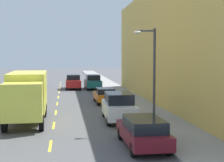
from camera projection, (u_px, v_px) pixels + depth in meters
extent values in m
plane|color=#4C4C4F|center=(59.00, 94.00, 39.62)|extent=(160.00, 160.00, 0.00)
cube|color=gray|center=(122.00, 94.00, 38.60)|extent=(3.20, 120.00, 0.14)
cube|color=yellow|center=(50.00, 146.00, 16.90)|extent=(0.14, 2.20, 0.01)
cube|color=yellow|center=(54.00, 125.00, 21.84)|extent=(0.14, 2.20, 0.01)
cube|color=yellow|center=(56.00, 112.00, 26.78)|extent=(0.14, 2.20, 0.01)
cube|color=yellow|center=(57.00, 104.00, 31.72)|extent=(0.14, 2.20, 0.01)
cube|color=yellow|center=(58.00, 97.00, 36.66)|extent=(0.14, 2.20, 0.01)
cube|color=yellow|center=(59.00, 92.00, 41.60)|extent=(0.14, 2.20, 0.01)
cube|color=yellow|center=(60.00, 88.00, 46.54)|extent=(0.14, 2.20, 0.01)
cube|color=yellow|center=(60.00, 85.00, 51.48)|extent=(0.14, 2.20, 0.01)
cube|color=yellow|center=(61.00, 83.00, 56.42)|extent=(0.14, 2.20, 0.01)
cube|color=tan|center=(207.00, 45.00, 31.20)|extent=(10.00, 36.00, 10.82)
cylinder|color=#38383D|center=(154.00, 78.00, 20.59)|extent=(0.16, 0.16, 5.95)
cylinder|color=#38383D|center=(146.00, 31.00, 20.30)|extent=(1.10, 0.10, 0.10)
ellipsoid|color=silver|center=(137.00, 32.00, 20.24)|extent=(0.44, 0.28, 0.20)
cube|color=#D8D84C|center=(28.00, 91.00, 23.95)|extent=(2.54, 5.82, 2.64)
cube|color=#D8D84C|center=(23.00, 102.00, 20.00)|extent=(2.35, 1.96, 2.20)
cube|color=black|center=(21.00, 95.00, 19.07)|extent=(2.02, 0.13, 0.97)
cube|color=black|center=(31.00, 107.00, 26.82)|extent=(2.40, 0.22, 0.24)
cylinder|color=black|center=(4.00, 124.00, 19.87)|extent=(0.30, 0.97, 0.96)
cylinder|color=black|center=(41.00, 123.00, 20.21)|extent=(0.30, 0.97, 0.96)
cylinder|color=black|center=(16.00, 109.00, 25.54)|extent=(0.30, 0.97, 0.96)
cylinder|color=black|center=(45.00, 108.00, 25.88)|extent=(0.30, 0.97, 0.96)
cylinder|color=black|center=(14.00, 111.00, 24.46)|extent=(0.30, 0.97, 0.96)
cylinder|color=black|center=(44.00, 110.00, 24.80)|extent=(0.30, 0.97, 0.96)
cube|color=orange|center=(105.00, 96.00, 32.13)|extent=(1.85, 4.52, 0.60)
cube|color=black|center=(105.00, 91.00, 31.86)|extent=(1.61, 2.18, 0.50)
cylinder|color=black|center=(111.00, 97.00, 33.77)|extent=(0.23, 0.66, 0.66)
cylinder|color=black|center=(95.00, 98.00, 33.54)|extent=(0.23, 0.66, 0.66)
cylinder|color=black|center=(116.00, 101.00, 30.76)|extent=(0.23, 0.66, 0.66)
cylinder|color=black|center=(98.00, 102.00, 30.52)|extent=(0.23, 0.66, 0.66)
cube|color=navy|center=(34.00, 79.00, 56.89)|extent=(1.78, 4.02, 0.62)
cube|color=black|center=(35.00, 75.00, 57.33)|extent=(1.55, 1.70, 0.55)
cylinder|color=black|center=(29.00, 81.00, 55.48)|extent=(0.23, 0.66, 0.66)
cylinder|color=black|center=(38.00, 81.00, 55.67)|extent=(0.23, 0.66, 0.66)
cylinder|color=black|center=(31.00, 80.00, 58.17)|extent=(0.23, 0.66, 0.66)
cylinder|color=black|center=(40.00, 80.00, 58.36)|extent=(0.23, 0.66, 0.66)
cube|color=#195B60|center=(93.00, 83.00, 45.51)|extent=(2.08, 4.85, 0.90)
cube|color=black|center=(93.00, 77.00, 45.45)|extent=(1.79, 2.83, 0.70)
cylinder|color=black|center=(98.00, 85.00, 47.29)|extent=(0.24, 0.67, 0.66)
cylinder|color=black|center=(85.00, 86.00, 47.01)|extent=(0.24, 0.67, 0.66)
cylinder|color=black|center=(101.00, 88.00, 44.08)|extent=(0.24, 0.67, 0.66)
cylinder|color=black|center=(87.00, 88.00, 43.80)|extent=(0.24, 0.67, 0.66)
cube|color=maroon|center=(142.00, 134.00, 16.65)|extent=(1.89, 4.73, 0.62)
cube|color=black|center=(144.00, 124.00, 16.24)|extent=(1.65, 2.84, 0.55)
cylinder|color=black|center=(150.00, 132.00, 18.37)|extent=(0.23, 0.66, 0.66)
cylinder|color=black|center=(121.00, 133.00, 18.13)|extent=(0.23, 0.66, 0.66)
cylinder|color=black|center=(168.00, 148.00, 15.22)|extent=(0.23, 0.66, 0.66)
cylinder|color=black|center=(133.00, 150.00, 14.98)|extent=(0.23, 0.66, 0.66)
cube|color=tan|center=(10.00, 97.00, 31.28)|extent=(1.88, 4.53, 0.60)
cube|color=black|center=(11.00, 91.00, 31.46)|extent=(1.62, 2.19, 0.50)
cylinder|color=black|center=(17.00, 103.00, 29.91)|extent=(0.23, 0.66, 0.66)
cylinder|color=black|center=(4.00, 99.00, 32.69)|extent=(0.23, 0.66, 0.66)
cylinder|color=black|center=(21.00, 98.00, 32.93)|extent=(0.23, 0.66, 0.66)
cube|color=silver|center=(119.00, 110.00, 23.32)|extent=(2.06, 4.85, 0.90)
cube|color=black|center=(119.00, 98.00, 23.26)|extent=(1.78, 2.82, 0.70)
cylinder|color=black|center=(127.00, 112.00, 25.06)|extent=(0.24, 0.67, 0.66)
cylinder|color=black|center=(104.00, 112.00, 24.87)|extent=(0.24, 0.67, 0.66)
cylinder|color=black|center=(136.00, 120.00, 21.83)|extent=(0.24, 0.67, 0.66)
cylinder|color=black|center=(109.00, 121.00, 21.64)|extent=(0.24, 0.67, 0.66)
cube|color=#194C28|center=(22.00, 86.00, 41.59)|extent=(2.02, 5.31, 0.80)
cube|color=black|center=(21.00, 81.00, 40.39)|extent=(1.77, 1.60, 0.60)
cylinder|color=black|center=(12.00, 91.00, 39.73)|extent=(0.22, 0.66, 0.66)
cylinder|color=black|center=(28.00, 91.00, 39.96)|extent=(0.22, 0.66, 0.66)
cylinder|color=black|center=(17.00, 88.00, 43.29)|extent=(0.22, 0.66, 0.66)
cylinder|color=black|center=(31.00, 88.00, 43.52)|extent=(0.22, 0.66, 0.66)
cube|color=#AD1E1E|center=(73.00, 83.00, 45.79)|extent=(1.95, 4.80, 0.90)
cube|color=black|center=(73.00, 77.00, 45.73)|extent=(1.72, 2.78, 0.70)
cylinder|color=black|center=(79.00, 85.00, 47.55)|extent=(0.22, 0.66, 0.66)
cylinder|color=black|center=(67.00, 85.00, 47.31)|extent=(0.22, 0.66, 0.66)
cylinder|color=black|center=(80.00, 87.00, 44.32)|extent=(0.22, 0.66, 0.66)
cylinder|color=black|center=(67.00, 88.00, 44.09)|extent=(0.22, 0.66, 0.66)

